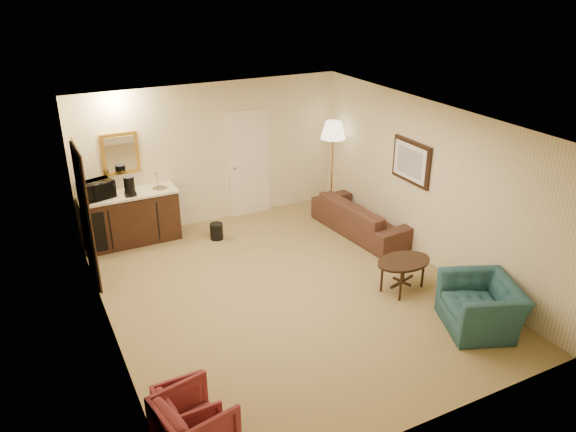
% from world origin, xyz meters
% --- Properties ---
extents(ground, '(6.00, 6.00, 0.00)m').
position_xyz_m(ground, '(0.00, 0.00, 0.00)').
color(ground, '#95844C').
rests_on(ground, ground).
extents(room_walls, '(5.02, 6.01, 2.61)m').
position_xyz_m(room_walls, '(-0.10, 0.77, 1.72)').
color(room_walls, beige).
rests_on(room_walls, ground).
extents(wetbar_cabinet, '(1.64, 0.58, 0.92)m').
position_xyz_m(wetbar_cabinet, '(-1.65, 2.72, 0.46)').
color(wetbar_cabinet, '#321B10').
rests_on(wetbar_cabinet, ground).
extents(sofa, '(0.80, 2.13, 0.81)m').
position_xyz_m(sofa, '(2.15, 1.22, 0.41)').
color(sofa, black).
rests_on(sofa, ground).
extents(teal_armchair, '(0.99, 1.19, 0.89)m').
position_xyz_m(teal_armchair, '(1.90, -1.95, 0.45)').
color(teal_armchair, '#1F484D').
rests_on(teal_armchair, ground).
extents(rose_chair_near, '(0.55, 0.59, 0.59)m').
position_xyz_m(rose_chair_near, '(-2.15, -2.00, 0.30)').
color(rose_chair_near, maroon).
rests_on(rose_chair_near, ground).
extents(rose_chair_far, '(0.76, 0.79, 0.70)m').
position_xyz_m(rose_chair_far, '(-2.15, -2.24, 0.35)').
color(rose_chair_far, maroon).
rests_on(rose_chair_far, ground).
extents(coffee_table, '(0.98, 0.79, 0.49)m').
position_xyz_m(coffee_table, '(1.58, -0.70, 0.24)').
color(coffee_table, black).
rests_on(coffee_table, ground).
extents(floor_lamp, '(0.53, 0.53, 1.80)m').
position_xyz_m(floor_lamp, '(2.20, 2.40, 0.90)').
color(floor_lamp, '#AD7839').
rests_on(floor_lamp, ground).
extents(waste_bin, '(0.29, 0.29, 0.29)m').
position_xyz_m(waste_bin, '(-0.30, 2.17, 0.15)').
color(waste_bin, black).
rests_on(waste_bin, ground).
extents(microwave, '(0.59, 0.44, 0.36)m').
position_xyz_m(microwave, '(-2.15, 2.73, 1.10)').
color(microwave, black).
rests_on(microwave, wetbar_cabinet).
extents(coffee_maker, '(0.19, 0.19, 0.34)m').
position_xyz_m(coffee_maker, '(-1.63, 2.60, 1.09)').
color(coffee_maker, black).
rests_on(coffee_maker, wetbar_cabinet).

